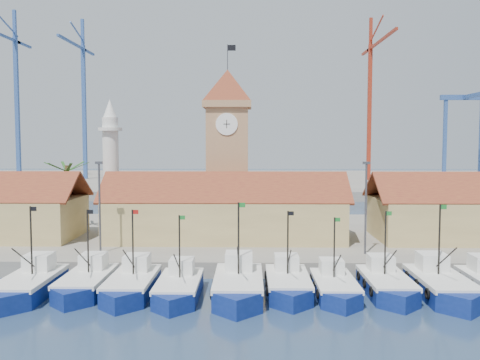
{
  "coord_description": "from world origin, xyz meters",
  "views": [
    {
      "loc": [
        2.69,
        -39.75,
        12.53
      ],
      "look_at": [
        1.66,
        18.0,
        8.29
      ],
      "focal_mm": 40.0,
      "sensor_mm": 36.0,
      "label": 1
    }
  ],
  "objects_px": {
    "boat_0": "(28,287)",
    "clock_tower": "(228,145)",
    "minaret": "(111,163)",
    "boat_5": "(288,286)"
  },
  "relations": [
    {
      "from": "boat_0",
      "to": "minaret",
      "type": "bearing_deg",
      "value": 89.67
    },
    {
      "from": "boat_5",
      "to": "minaret",
      "type": "relative_size",
      "value": 0.58
    },
    {
      "from": "clock_tower",
      "to": "boat_5",
      "type": "bearing_deg",
      "value": -75.63
    },
    {
      "from": "clock_tower",
      "to": "minaret",
      "type": "height_order",
      "value": "clock_tower"
    },
    {
      "from": "boat_0",
      "to": "boat_5",
      "type": "bearing_deg",
      "value": 2.52
    },
    {
      "from": "boat_5",
      "to": "minaret",
      "type": "xyz_separation_m",
      "value": [
        -20.87,
        24.92,
        8.99
      ]
    },
    {
      "from": "clock_tower",
      "to": "minaret",
      "type": "relative_size",
      "value": 1.39
    },
    {
      "from": "minaret",
      "to": "clock_tower",
      "type": "bearing_deg",
      "value": -7.61
    },
    {
      "from": "boat_0",
      "to": "clock_tower",
      "type": "bearing_deg",
      "value": 57.56
    },
    {
      "from": "boat_0",
      "to": "minaret",
      "type": "distance_m",
      "value": 27.35
    }
  ]
}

